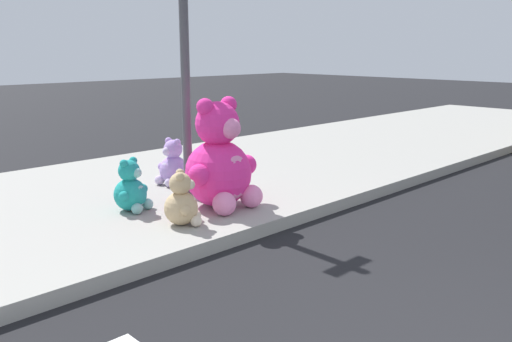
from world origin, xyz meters
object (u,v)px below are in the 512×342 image
sign_pole (185,58)px  plush_tan (183,203)px  plush_pink_large (220,164)px  plush_white (232,173)px  plush_teal (131,190)px  plush_lavender (173,166)px

sign_pole → plush_tan: size_ratio=5.48×
plush_pink_large → plush_white: plush_pink_large is taller
plush_pink_large → plush_teal: 1.05m
sign_pole → plush_lavender: size_ratio=5.03×
plush_teal → plush_white: size_ratio=1.26×
plush_pink_large → plush_teal: (-0.84, 0.58, -0.27)m
plush_pink_large → plush_white: 0.96m
plush_lavender → plush_white: size_ratio=1.31×
plush_white → plush_pink_large: bearing=-139.5°
sign_pole → plush_lavender: 1.61m
plush_teal → plush_tan: 0.82m
sign_pole → plush_teal: (-0.81, -0.01, -1.45)m
plush_pink_large → plush_tan: bearing=-162.2°
plush_white → plush_tan: plush_tan is taller
plush_lavender → plush_pink_large: bearing=-99.2°
sign_pole → plush_teal: size_ratio=5.24×
sign_pole → plush_tan: 1.81m
sign_pole → plush_teal: 1.67m
plush_lavender → plush_white: 0.82m
plush_teal → plush_tan: plush_teal is taller
plush_lavender → plush_tan: bearing=-121.8°
plush_tan → plush_white: bearing=30.2°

